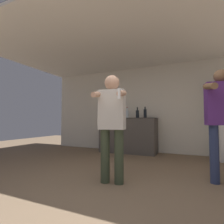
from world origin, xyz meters
TOP-DOWN VIEW (x-y plane):
  - ground_plane at (0.00, 0.00)m, footprint 14.00×14.00m
  - wall_back at (0.00, 3.39)m, footprint 7.00×0.06m
  - ceiling_slab at (0.00, 1.68)m, footprint 7.00×3.88m
  - counter at (-0.77, 3.04)m, footprint 1.64×0.66m
  - bottle_amber_bourbon at (-0.77, 2.95)m, footprint 0.08×0.08m
  - bottle_short_whiskey at (-1.00, 2.95)m, footprint 0.06×0.06m
  - bottle_green_wine at (-0.24, 2.95)m, footprint 0.08×0.08m
  - bottle_brown_liquor at (-1.20, 2.95)m, footprint 0.06×0.06m
  - bottle_clear_vodka at (-0.46, 2.95)m, footprint 0.09×0.09m
  - person_woman_foreground at (-0.18, 0.56)m, footprint 0.48×0.46m
  - person_man_side at (1.32, 1.18)m, footprint 0.57×0.56m

SIDE VIEW (x-z plane):
  - ground_plane at x=0.00m, z-range 0.00..0.00m
  - counter at x=-0.77m, z-range 0.00..1.00m
  - person_woman_foreground at x=-0.18m, z-range 0.12..1.72m
  - person_man_side at x=1.32m, z-range 0.16..1.84m
  - bottle_short_whiskey at x=-1.00m, z-range 0.97..1.21m
  - bottle_clear_vodka at x=-0.46m, z-range 0.96..1.27m
  - bottle_amber_bourbon at x=-0.77m, z-range 0.96..1.28m
  - bottle_brown_liquor at x=-1.20m, z-range 0.96..1.28m
  - bottle_green_wine at x=-0.24m, z-range 0.97..1.28m
  - wall_back at x=0.00m, z-range 0.00..2.55m
  - ceiling_slab at x=0.00m, z-range 2.55..2.60m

